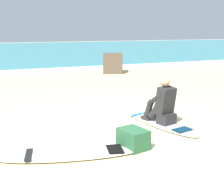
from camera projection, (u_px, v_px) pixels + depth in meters
ground_plane at (116, 135)px, 5.71m from camera, size 80.00×80.00×0.00m
sea at (12, 51)px, 26.29m from camera, size 80.00×28.00×0.10m
breaking_foam at (38, 71)px, 13.83m from camera, size 80.00×0.90×0.11m
surfboard_main at (158, 122)px, 6.36m from camera, size 0.90×2.20×0.08m
surfer_seated at (162, 104)px, 6.18m from camera, size 0.51×0.76×0.95m
surfboard_spare_near at (70, 154)px, 4.75m from camera, size 2.25×0.96×0.08m
shoreline_rock at (113, 63)px, 13.55m from camera, size 1.06×1.04×0.86m
beach_bag at (133, 139)px, 5.05m from camera, size 0.46×0.55×0.32m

